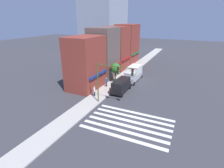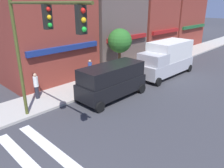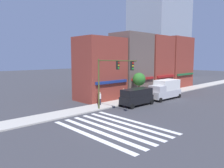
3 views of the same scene
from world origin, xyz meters
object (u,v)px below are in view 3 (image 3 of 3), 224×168
at_px(pedestrian_white_shirt, 100,98).
at_px(street_tree, 139,79).
at_px(pedestrian_blue_shirt, 124,94).
at_px(traffic_signal, 111,74).
at_px(van_black, 137,96).
at_px(box_truck_silver, 165,89).
at_px(fire_hydrant, 122,100).

xyz_separation_m(pedestrian_white_shirt, street_tree, (7.70, -0.49, 2.08)).
xyz_separation_m(pedestrian_white_shirt, pedestrian_blue_shirt, (4.83, 0.15, 0.00)).
bearing_deg(traffic_signal, street_tree, 19.88).
height_order(van_black, box_truck_silver, box_truck_silver).
bearing_deg(pedestrian_white_shirt, van_black, 74.43).
relative_size(pedestrian_blue_shirt, street_tree, 0.44).
distance_m(box_truck_silver, pedestrian_blue_shirt, 6.90).
bearing_deg(fire_hydrant, van_black, -56.14).
height_order(pedestrian_white_shirt, fire_hydrant, pedestrian_white_shirt).
bearing_deg(fire_hydrant, street_tree, 12.42).
distance_m(traffic_signal, pedestrian_blue_shirt, 8.34).
bearing_deg(pedestrian_blue_shirt, box_truck_silver, -164.07).
height_order(traffic_signal, street_tree, traffic_signal).
bearing_deg(van_black, box_truck_silver, 0.37).
height_order(pedestrian_white_shirt, street_tree, street_tree).
xyz_separation_m(traffic_signal, pedestrian_blue_shirt, (6.36, 3.98, -3.64)).
bearing_deg(pedestrian_white_shirt, pedestrian_blue_shirt, 116.77).
bearing_deg(pedestrian_white_shirt, fire_hydrant, 84.52).
xyz_separation_m(van_black, pedestrian_white_shirt, (-3.84, 3.29, -0.21)).
relative_size(traffic_signal, van_black, 1.28).
bearing_deg(fire_hydrant, pedestrian_white_shirt, 149.51).
distance_m(box_truck_silver, pedestrian_white_shirt, 11.29).
distance_m(pedestrian_blue_shirt, street_tree, 3.60).
distance_m(traffic_signal, box_truck_silver, 12.72).
height_order(fire_hydrant, street_tree, street_tree).
bearing_deg(traffic_signal, pedestrian_white_shirt, 68.17).
xyz_separation_m(traffic_signal, fire_hydrant, (4.24, 2.24, -4.10)).
distance_m(box_truck_silver, fire_hydrant, 8.32).
height_order(pedestrian_blue_shirt, street_tree, street_tree).
xyz_separation_m(traffic_signal, van_black, (5.38, 0.54, -3.43)).
distance_m(pedestrian_white_shirt, street_tree, 7.99).
distance_m(traffic_signal, fire_hydrant, 6.31).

